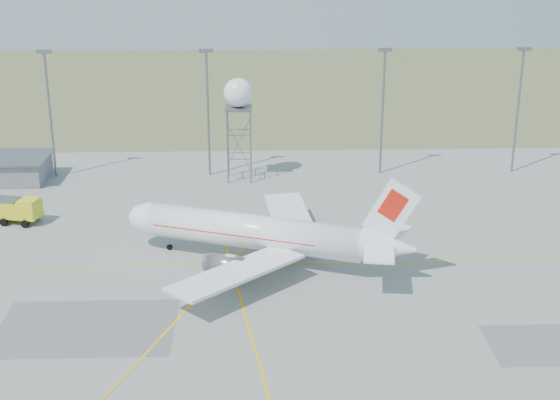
{
  "coord_description": "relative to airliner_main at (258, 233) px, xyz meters",
  "views": [
    {
      "loc": [
        -2.69,
        -56.08,
        38.83
      ],
      "look_at": [
        0.61,
        40.0,
        4.67
      ],
      "focal_mm": 50.0,
      "sensor_mm": 36.0,
      "label": 1
    }
  ],
  "objects": [
    {
      "name": "mast_b",
      "position": [
        -7.68,
        35.41,
        8.26
      ],
      "size": [
        2.2,
        0.5,
        20.5
      ],
      "color": "slate",
      "rests_on": "ground"
    },
    {
      "name": "fire_truck",
      "position": [
        -33.94,
        14.75,
        -2.12
      ],
      "size": [
        9.28,
        5.18,
        3.53
      ],
      "rotation": [
        0.0,
        0.0,
        -0.24
      ],
      "color": "yellow",
      "rests_on": "ground"
    },
    {
      "name": "airliner_main",
      "position": [
        0.0,
        0.0,
        0.0
      ],
      "size": [
        35.41,
        33.25,
        12.44
      ],
      "rotation": [
        0.0,
        0.0,
        2.78
      ],
      "color": "white",
      "rests_on": "ground"
    },
    {
      "name": "grass_strip",
      "position": [
        2.32,
        109.41,
        -3.8
      ],
      "size": [
        400.0,
        120.0,
        0.03
      ],
      "primitive_type": "cube",
      "color": "#566437",
      "rests_on": "ground"
    },
    {
      "name": "mast_a",
      "position": [
        -32.68,
        35.41,
        8.26
      ],
      "size": [
        2.2,
        0.5,
        20.5
      ],
      "color": "slate",
      "rests_on": "ground"
    },
    {
      "name": "radar_tower",
      "position": [
        -2.75,
        32.78,
        5.38
      ],
      "size": [
        4.53,
        4.53,
        16.38
      ],
      "color": "slate",
      "rests_on": "ground"
    },
    {
      "name": "mast_d",
      "position": [
        42.32,
        35.41,
        8.26
      ],
      "size": [
        2.2,
        0.5,
        20.5
      ],
      "color": "slate",
      "rests_on": "ground"
    },
    {
      "name": "mast_c",
      "position": [
        20.32,
        35.41,
        8.26
      ],
      "size": [
        2.2,
        0.5,
        20.5
      ],
      "color": "slate",
      "rests_on": "ground"
    }
  ]
}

